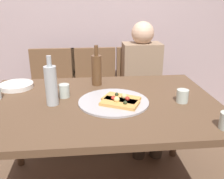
{
  "coord_description": "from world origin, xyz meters",
  "views": [
    {
      "loc": [
        -0.06,
        -1.44,
        1.38
      ],
      "look_at": [
        0.08,
        0.07,
        0.81
      ],
      "focal_mm": 39.79,
      "sensor_mm": 36.0,
      "label": 1
    }
  ],
  "objects_px": {
    "tumbler_far": "(64,91)",
    "chair_left": "(53,90)",
    "wine_bottle": "(51,85)",
    "dining_table": "(100,112)",
    "chair_middle": "(95,88)",
    "chair_right": "(139,87)",
    "guest_in_sweater": "(143,80)",
    "beer_bottle": "(97,70)",
    "pizza_slice_last": "(119,103)",
    "plate_stack": "(17,86)",
    "pizza_tray": "(114,102)",
    "tumbler_near": "(182,96)",
    "pizza_slice_extra": "(122,99)"
  },
  "relations": [
    {
      "from": "pizza_slice_last",
      "to": "tumbler_far",
      "type": "height_order",
      "value": "tumbler_far"
    },
    {
      "from": "pizza_tray",
      "to": "chair_left",
      "type": "distance_m",
      "value": 1.09
    },
    {
      "from": "tumbler_near",
      "to": "chair_right",
      "type": "distance_m",
      "value": 1.01
    },
    {
      "from": "pizza_slice_last",
      "to": "beer_bottle",
      "type": "height_order",
      "value": "beer_bottle"
    },
    {
      "from": "pizza_tray",
      "to": "wine_bottle",
      "type": "relative_size",
      "value": 1.45
    },
    {
      "from": "chair_left",
      "to": "tumbler_far",
      "type": "bearing_deg",
      "value": 103.47
    },
    {
      "from": "pizza_tray",
      "to": "chair_right",
      "type": "xyz_separation_m",
      "value": [
        0.36,
        0.93,
        -0.25
      ]
    },
    {
      "from": "tumbler_near",
      "to": "chair_right",
      "type": "height_order",
      "value": "chair_right"
    },
    {
      "from": "beer_bottle",
      "to": "chair_left",
      "type": "xyz_separation_m",
      "value": [
        -0.42,
        0.58,
        -0.36
      ]
    },
    {
      "from": "beer_bottle",
      "to": "chair_right",
      "type": "height_order",
      "value": "beer_bottle"
    },
    {
      "from": "wine_bottle",
      "to": "chair_left",
      "type": "height_order",
      "value": "wine_bottle"
    },
    {
      "from": "pizza_tray",
      "to": "chair_left",
      "type": "height_order",
      "value": "chair_left"
    },
    {
      "from": "chair_left",
      "to": "guest_in_sweater",
      "type": "xyz_separation_m",
      "value": [
        0.87,
        -0.15,
        0.13
      ]
    },
    {
      "from": "beer_bottle",
      "to": "pizza_slice_last",
      "type": "bearing_deg",
      "value": -73.55
    },
    {
      "from": "wine_bottle",
      "to": "chair_right",
      "type": "bearing_deg",
      "value": 51.45
    },
    {
      "from": "tumbler_far",
      "to": "chair_left",
      "type": "xyz_separation_m",
      "value": [
        -0.19,
        0.81,
        -0.29
      ]
    },
    {
      "from": "tumbler_near",
      "to": "plate_stack",
      "type": "height_order",
      "value": "tumbler_near"
    },
    {
      "from": "chair_right",
      "to": "guest_in_sweater",
      "type": "bearing_deg",
      "value": 90.0
    },
    {
      "from": "wine_bottle",
      "to": "chair_middle",
      "type": "relative_size",
      "value": 0.34
    },
    {
      "from": "pizza_slice_last",
      "to": "tumbler_near",
      "type": "height_order",
      "value": "tumbler_near"
    },
    {
      "from": "tumbler_far",
      "to": "plate_stack",
      "type": "distance_m",
      "value": 0.42
    },
    {
      "from": "pizza_tray",
      "to": "chair_right",
      "type": "bearing_deg",
      "value": 68.86
    },
    {
      "from": "chair_middle",
      "to": "tumbler_near",
      "type": "bearing_deg",
      "value": 118.42
    },
    {
      "from": "chair_right",
      "to": "beer_bottle",
      "type": "bearing_deg",
      "value": 52.44
    },
    {
      "from": "plate_stack",
      "to": "tumbler_near",
      "type": "bearing_deg",
      "value": -18.56
    },
    {
      "from": "pizza_tray",
      "to": "pizza_slice_extra",
      "type": "height_order",
      "value": "pizza_slice_extra"
    },
    {
      "from": "plate_stack",
      "to": "wine_bottle",
      "type": "bearing_deg",
      "value": -47.58
    },
    {
      "from": "plate_stack",
      "to": "chair_middle",
      "type": "relative_size",
      "value": 0.26
    },
    {
      "from": "dining_table",
      "to": "pizza_slice_last",
      "type": "relative_size",
      "value": 5.83
    },
    {
      "from": "dining_table",
      "to": "pizza_tray",
      "type": "relative_size",
      "value": 3.39
    },
    {
      "from": "wine_bottle",
      "to": "guest_in_sweater",
      "type": "height_order",
      "value": "guest_in_sweater"
    },
    {
      "from": "pizza_slice_last",
      "to": "chair_middle",
      "type": "height_order",
      "value": "chair_middle"
    },
    {
      "from": "pizza_slice_last",
      "to": "wine_bottle",
      "type": "bearing_deg",
      "value": 170.46
    },
    {
      "from": "plate_stack",
      "to": "guest_in_sweater",
      "type": "height_order",
      "value": "guest_in_sweater"
    },
    {
      "from": "plate_stack",
      "to": "chair_left",
      "type": "relative_size",
      "value": 0.26
    },
    {
      "from": "tumbler_near",
      "to": "pizza_tray",
      "type": "bearing_deg",
      "value": 175.77
    },
    {
      "from": "tumbler_far",
      "to": "chair_left",
      "type": "relative_size",
      "value": 0.1
    },
    {
      "from": "dining_table",
      "to": "wine_bottle",
      "type": "relative_size",
      "value": 4.91
    },
    {
      "from": "wine_bottle",
      "to": "guest_in_sweater",
      "type": "relative_size",
      "value": 0.26
    },
    {
      "from": "wine_bottle",
      "to": "tumbler_near",
      "type": "distance_m",
      "value": 0.81
    },
    {
      "from": "pizza_slice_extra",
      "to": "chair_right",
      "type": "distance_m",
      "value": 1.01
    },
    {
      "from": "plate_stack",
      "to": "chair_right",
      "type": "height_order",
      "value": "chair_right"
    },
    {
      "from": "beer_bottle",
      "to": "chair_left",
      "type": "bearing_deg",
      "value": 125.37
    },
    {
      "from": "dining_table",
      "to": "wine_bottle",
      "type": "distance_m",
      "value": 0.35
    },
    {
      "from": "beer_bottle",
      "to": "chair_left",
      "type": "height_order",
      "value": "beer_bottle"
    },
    {
      "from": "plate_stack",
      "to": "chair_left",
      "type": "bearing_deg",
      "value": 74.41
    },
    {
      "from": "pizza_slice_extra",
      "to": "tumbler_far",
      "type": "distance_m",
      "value": 0.38
    },
    {
      "from": "beer_bottle",
      "to": "plate_stack",
      "type": "xyz_separation_m",
      "value": [
        -0.58,
        -0.01,
        -0.1
      ]
    },
    {
      "from": "dining_table",
      "to": "chair_middle",
      "type": "height_order",
      "value": "chair_middle"
    },
    {
      "from": "pizza_slice_last",
      "to": "plate_stack",
      "type": "bearing_deg",
      "value": 150.7
    }
  ]
}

